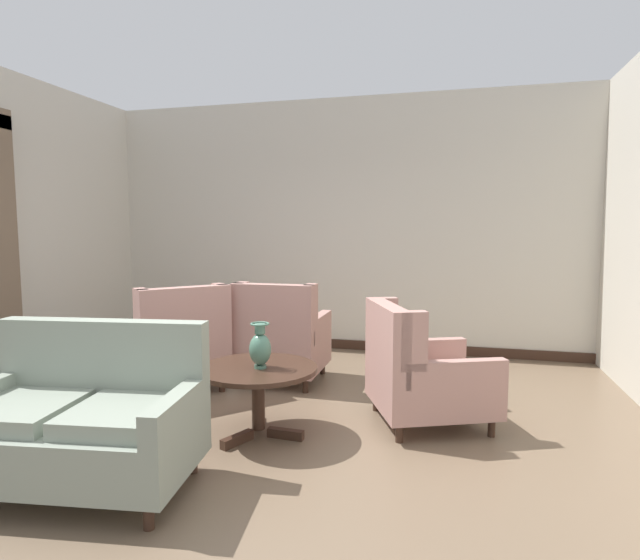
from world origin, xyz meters
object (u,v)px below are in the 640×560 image
(settee, at_px, (82,422))
(armchair_beside_settee, at_px, (177,346))
(armchair_near_sideboard, at_px, (420,373))
(porcelain_vase, at_px, (260,347))
(coffee_table, at_px, (258,379))
(armchair_foreground_right, at_px, (281,340))

(settee, xyz_separation_m, armchair_beside_settee, (-0.42, 1.85, 0.02))
(settee, xyz_separation_m, armchair_near_sideboard, (1.91, 1.57, -0.00))
(armchair_beside_settee, height_order, armchair_near_sideboard, armchair_beside_settee)
(armchair_beside_settee, xyz_separation_m, armchair_near_sideboard, (2.33, -0.28, -0.02))
(armchair_near_sideboard, bearing_deg, armchair_beside_settee, 60.20)
(porcelain_vase, relative_size, armchair_beside_settee, 0.29)
(coffee_table, bearing_deg, armchair_foreground_right, 101.28)
(settee, height_order, armchair_beside_settee, armchair_beside_settee)
(armchair_near_sideboard, xyz_separation_m, armchair_foreground_right, (-1.44, 0.77, 0.03))
(armchair_near_sideboard, bearing_deg, settee, 106.51)
(armchair_beside_settee, bearing_deg, settee, 55.66)
(coffee_table, xyz_separation_m, armchair_near_sideboard, (1.17, 0.55, -0.03))
(coffee_table, bearing_deg, settee, -125.84)
(settee, height_order, armchair_near_sideboard, settee)
(porcelain_vase, xyz_separation_m, armchair_foreground_right, (-0.29, 1.35, -0.25))
(armchair_near_sideboard, relative_size, armchair_foreground_right, 1.10)
(settee, relative_size, armchair_near_sideboard, 1.28)
(settee, distance_m, armchair_beside_settee, 1.90)
(armchair_foreground_right, bearing_deg, coffee_table, 101.17)
(porcelain_vase, distance_m, armchair_foreground_right, 1.41)
(armchair_near_sideboard, bearing_deg, armchair_foreground_right, 38.74)
(porcelain_vase, relative_size, settee, 0.23)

